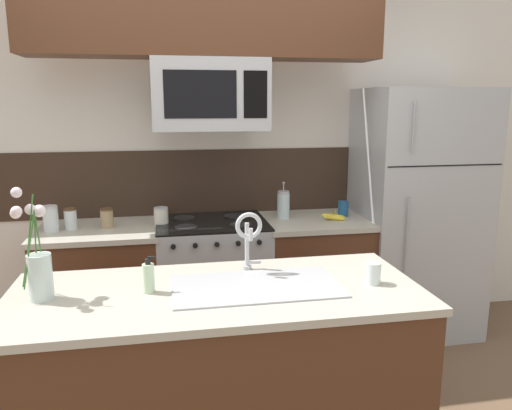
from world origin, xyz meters
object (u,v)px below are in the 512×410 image
Objects in this scene: storage_jar_squat at (161,216)px; french_press at (283,205)px; drinking_glass at (373,273)px; flower_vase at (38,268)px; stove_range at (213,284)px; microwave at (210,95)px; dish_soap_bottle at (148,278)px; refrigerator at (415,213)px; storage_jar_short at (107,218)px; coffee_tin at (343,209)px; storage_jar_tall at (51,219)px; sink_faucet at (249,233)px; banana_bunch at (334,217)px; storage_jar_medium at (70,219)px.

french_press is at bearing 2.79° from storage_jar_squat.
flower_vase is at bearing 176.60° from drinking_glass.
stove_range is 1.25× the size of microwave.
dish_soap_bottle is 0.34× the size of flower_vase.
refrigerator is 2.70m from flower_vase.
storage_jar_short is (-0.70, 0.01, 0.51)m from stove_range.
storage_jar_short is 0.27× the size of flower_vase.
french_press reaches higher than stove_range.
refrigerator is at bearing -3.05° from coffee_tin.
storage_jar_short is (0.35, 0.04, -0.02)m from storage_jar_tall.
stove_range is 0.61m from storage_jar_squat.
microwave is 6.09× the size of storage_jar_squat.
storage_jar_tall is 1.52m from sink_faucet.
storage_jar_tall reaches higher than drinking_glass.
banana_bunch is 0.40× the size of flower_vase.
storage_jar_tall is (-1.04, -0.03, 0.53)m from stove_range.
stove_range is at bearing -2.97° from storage_jar_squat.
flower_vase is (0.08, -1.23, 0.07)m from storage_jar_medium.
storage_jar_tall is at bearing -176.73° from french_press.
storage_jar_squat is 1.34m from flower_vase.
storage_jar_medium is at bearing 139.47° from drinking_glass.
storage_jar_medium reaches higher than coffee_tin.
coffee_tin is at bearing 45.51° from banana_bunch.
microwave is at bearing 177.43° from banana_bunch.
coffee_tin is (1.32, 0.03, -0.01)m from storage_jar_squat.
sink_faucet reaches higher than storage_jar_squat.
french_press is at bearing 160.69° from banana_bunch.
flower_vase is (-0.51, -1.24, 0.08)m from storage_jar_squat.
coffee_tin is (0.45, -0.01, -0.04)m from french_press.
sink_faucet is at bearing -129.30° from coffee_tin.
coffee_tin is at bearing 4.16° from microwave.
french_press is at bearing 93.79° from drinking_glass.
flower_vase is at bearing -152.55° from refrigerator.
drinking_glass is at bearing -104.83° from coffee_tin.
stove_range is at bearing -173.48° from french_press.
refrigerator is 13.91× the size of storage_jar_short.
microwave is 0.94m from french_press.
french_press is 0.55× the size of flower_vase.
dish_soap_bottle is (0.65, -1.20, -0.02)m from storage_jar_tall.
storage_jar_tall is 1.21m from flower_vase.
refrigerator is at bearing -2.26° from french_press.
storage_jar_medium is 0.46× the size of sink_faucet.
stove_range is 1.93× the size of flower_vase.
coffee_tin is 1.88m from dish_soap_bottle.
stove_range is 0.76m from french_press.
french_press reaches higher than banana_bunch.
french_press reaches higher than storage_jar_medium.
storage_jar_medium is at bearing 177.91° from microwave.
stove_range is 6.56× the size of storage_jar_medium.
stove_range is at bearing 94.33° from sink_faucet.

